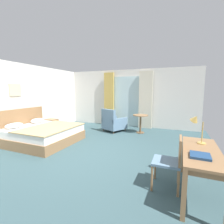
# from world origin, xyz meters

# --- Properties ---
(ground) EXTENTS (6.46, 7.94, 0.10)m
(ground) POSITION_xyz_m (0.00, 0.00, -0.05)
(ground) COLOR #334C51
(wall_back) EXTENTS (6.06, 0.12, 2.57)m
(wall_back) POSITION_xyz_m (0.00, 3.71, 1.28)
(wall_back) COLOR silver
(wall_back) RESTS_ON ground
(wall_left) EXTENTS (0.12, 7.54, 2.57)m
(wall_left) POSITION_xyz_m (-2.97, 0.00, 1.28)
(wall_left) COLOR silver
(wall_left) RESTS_ON ground
(balcony_glass_door) EXTENTS (1.27, 0.02, 2.26)m
(balcony_glass_door) POSITION_xyz_m (-0.04, 3.63, 1.13)
(balcony_glass_door) COLOR silver
(balcony_glass_door) RESTS_ON ground
(curtain_panel_left) EXTENTS (0.47, 0.10, 2.45)m
(curtain_panel_left) POSITION_xyz_m (-0.89, 3.53, 1.23)
(curtain_panel_left) COLOR tan
(curtain_panel_left) RESTS_ON ground
(curtain_panel_right) EXTENTS (0.57, 0.10, 2.45)m
(curtain_panel_right) POSITION_xyz_m (0.81, 3.53, 1.23)
(curtain_panel_right) COLOR beige
(curtain_panel_right) RESTS_ON ground
(bed) EXTENTS (2.01, 1.88, 1.03)m
(bed) POSITION_xyz_m (-1.85, 0.30, 0.28)
(bed) COLOR olive
(bed) RESTS_ON ground
(nightstand) EXTENTS (0.46, 0.38, 0.47)m
(nightstand) POSITION_xyz_m (-2.67, 1.63, 0.23)
(nightstand) COLOR olive
(nightstand) RESTS_ON ground
(writing_desk) EXTENTS (0.56, 1.43, 0.73)m
(writing_desk) POSITION_xyz_m (2.49, -0.77, 0.64)
(writing_desk) COLOR olive
(writing_desk) RESTS_ON ground
(desk_chair) EXTENTS (0.44, 0.44, 0.89)m
(desk_chair) POSITION_xyz_m (2.06, -0.77, 0.51)
(desk_chair) COLOR slate
(desk_chair) RESTS_ON ground
(desk_lamp) EXTENTS (0.28, 0.26, 0.51)m
(desk_lamp) POSITION_xyz_m (2.43, -0.33, 1.09)
(desk_lamp) COLOR tan
(desk_lamp) RESTS_ON writing_desk
(closed_book) EXTENTS (0.27, 0.27, 0.03)m
(closed_book) POSITION_xyz_m (2.44, -1.07, 0.75)
(closed_book) COLOR navy
(closed_book) RESTS_ON writing_desk
(armchair_by_window) EXTENTS (0.98, 1.01, 0.91)m
(armchair_by_window) POSITION_xyz_m (-0.26, 2.47, 0.35)
(armchair_by_window) COLOR slate
(armchair_by_window) RESTS_ON ground
(round_cafe_table) EXTENTS (0.57, 0.57, 0.71)m
(round_cafe_table) POSITION_xyz_m (0.81, 2.62, 0.51)
(round_cafe_table) COLOR olive
(round_cafe_table) RESTS_ON ground
(framed_picture) EXTENTS (0.03, 0.42, 0.40)m
(framed_picture) POSITION_xyz_m (-2.89, 0.30, 1.65)
(framed_picture) COLOR beige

